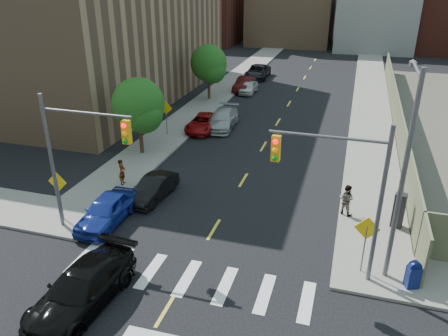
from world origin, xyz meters
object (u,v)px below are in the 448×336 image
Objects in this scene: parked_car_blue at (106,210)px; payphone at (399,210)px; parked_car_black at (154,188)px; pedestrian_west at (122,172)px; parked_car_white at (249,87)px; mailbox at (413,275)px; pedestrian_east at (346,200)px; parked_car_red at (203,123)px; black_sedan at (82,289)px; parked_car_silver at (222,119)px; parked_car_maroon at (244,84)px; parked_car_grey at (258,72)px.

parked_car_blue is 14.85m from payphone.
pedestrian_west is at bearing 165.50° from parked_car_black.
mailbox is at bearing -63.99° from parked_car_white.
parked_car_white is 23.78m from pedestrian_west.
pedestrian_east reaches higher than parked_car_white.
payphone reaches higher than parked_car_red.
black_sedan is at bearing -77.92° from parked_car_black.
parked_car_red is 1.70m from parked_car_silver.
black_sedan is 15.33m from payphone.
black_sedan is 3.40× the size of pedestrian_west.
parked_car_black is 0.72× the size of black_sedan.
payphone reaches higher than parked_car_maroon.
parked_car_blue reaches higher than mailbox.
parked_car_blue is 0.86× the size of parked_car_silver.
mailbox is (14.01, -28.75, 0.13)m from parked_car_white.
parked_car_white is 7.47m from parked_car_grey.
pedestrian_west reaches higher than parked_car_maroon.
parked_car_black is at bearing -122.20° from pedestrian_west.
pedestrian_west reaches higher than parked_car_black.
black_sedan is at bearing -83.67° from parked_car_maroon.
mailbox is at bearing -12.46° from parked_car_black.
parked_car_grey is at bearing 90.67° from parked_car_silver.
black_sedan is at bearing -172.59° from pedestrian_west.
parked_car_blue is at bearing -151.22° from payphone.
mailbox is (14.70, -1.00, 0.01)m from parked_car_blue.
parked_car_black is 25.46m from parked_car_maroon.
parked_car_blue is at bearing -92.69° from parked_car_grey.
pedestrian_east is (11.11, -23.44, 0.36)m from parked_car_white.
parked_car_black is 0.84× the size of parked_car_red.
payphone reaches higher than black_sedan.
pedestrian_west is (-2.61, -12.17, 0.20)m from parked_car_silver.
payphone is (14.36, -31.41, 0.31)m from parked_car_grey.
parked_car_maroon is at bearing -15.99° from pedestrian_west.
parked_car_white is at bearing -87.35° from parked_car_grey.
parked_car_black is at bearing 140.79° from mailbox.
black_sedan is (2.30, -34.31, 0.06)m from parked_car_maroon.
mailbox is 6.05m from pedestrian_east.
pedestrian_east is at bearing 10.72° from parked_car_black.
parked_car_white is 31.98m from mailbox.
parked_car_grey is at bearing 97.75° from black_sedan.
payphone is 1.16× the size of pedestrian_west.
parked_car_black is at bearing 30.36° from pedestrian_east.
parked_car_red is at bearing -143.42° from parked_car_silver.
parked_car_silver reaches higher than parked_car_red.
pedestrian_east reaches higher than pedestrian_west.
parked_car_maroon is at bearing 88.65° from parked_car_blue.
parked_car_white is 2.19× the size of pedestrian_east.
parked_car_white is (-0.61, 11.52, -0.11)m from parked_car_silver.
parked_car_blue reaches higher than parked_car_red.
pedestrian_east reaches higher than parked_car_silver.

